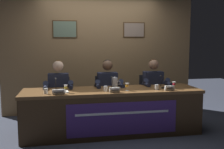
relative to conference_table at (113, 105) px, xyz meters
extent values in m
plane|color=#383D4C|center=(0.00, 0.11, -0.51)|extent=(12.00, 12.00, 0.00)
cube|color=#937047|center=(0.00, 1.53, 0.79)|extent=(4.16, 0.12, 2.60)
cube|color=#4C3319|center=(-0.75, 1.47, 1.30)|extent=(0.51, 0.02, 0.37)
cube|color=slate|center=(-0.75, 1.46, 1.30)|extent=(0.47, 0.01, 0.33)
cube|color=#4C3319|center=(0.74, 1.47, 1.30)|extent=(0.48, 0.02, 0.33)
cube|color=gray|center=(0.74, 1.46, 1.30)|extent=(0.44, 0.01, 0.29)
cube|color=brown|center=(0.00, 0.11, 0.22)|extent=(2.96, 0.78, 0.05)
cube|color=#402A16|center=(0.00, -0.26, -0.16)|extent=(2.90, 0.04, 0.70)
cube|color=#402A16|center=(-1.43, 0.11, -0.16)|extent=(0.08, 0.70, 0.70)
cube|color=#402A16|center=(1.43, 0.11, -0.16)|extent=(0.08, 0.70, 0.70)
cube|color=#4C2D7A|center=(0.10, -0.28, -0.16)|extent=(1.74, 0.01, 0.52)
cube|color=white|center=(0.10, -0.29, -0.07)|extent=(1.48, 0.00, 0.04)
cylinder|color=black|center=(-0.89, 0.60, -0.49)|extent=(0.44, 0.44, 0.02)
cylinder|color=black|center=(-0.89, 0.60, -0.28)|extent=(0.05, 0.05, 0.40)
cube|color=#232328|center=(-0.89, 0.60, -0.07)|extent=(0.44, 0.44, 0.03)
cube|color=#232328|center=(-0.89, 0.80, 0.17)|extent=(0.40, 0.05, 0.44)
cylinder|color=black|center=(-0.99, 0.25, -0.28)|extent=(0.10, 0.10, 0.45)
cylinder|color=black|center=(-0.79, 0.25, -0.28)|extent=(0.10, 0.10, 0.45)
cylinder|color=black|center=(-0.99, 0.40, 0.00)|extent=(0.13, 0.34, 0.13)
cylinder|color=black|center=(-0.79, 0.40, 0.00)|extent=(0.13, 0.34, 0.13)
cube|color=#1E2338|center=(-0.89, 0.57, 0.24)|extent=(0.36, 0.20, 0.48)
sphere|color=beige|center=(-0.89, 0.55, 0.61)|extent=(0.19, 0.19, 0.19)
sphere|color=#593819|center=(-0.89, 0.57, 0.63)|extent=(0.17, 0.17, 0.17)
cylinder|color=#1E2338|center=(-1.10, 0.47, 0.26)|extent=(0.09, 0.30, 0.25)
cylinder|color=#1E2338|center=(-0.68, 0.47, 0.26)|extent=(0.09, 0.30, 0.25)
cylinder|color=#1E2338|center=(-1.10, 0.31, 0.27)|extent=(0.07, 0.24, 0.07)
cylinder|color=#1E2338|center=(-0.68, 0.31, 0.27)|extent=(0.07, 0.24, 0.07)
cube|color=white|center=(-0.88, -0.21, 0.28)|extent=(0.19, 0.03, 0.08)
cube|color=white|center=(-0.88, -0.17, 0.28)|extent=(0.19, 0.03, 0.08)
cube|color=black|center=(-0.88, -0.21, 0.28)|extent=(0.13, 0.01, 0.01)
cylinder|color=white|center=(-0.77, -0.06, 0.24)|extent=(0.06, 0.06, 0.00)
cylinder|color=white|center=(-0.77, -0.06, 0.27)|extent=(0.01, 0.01, 0.05)
cone|color=white|center=(-0.77, -0.06, 0.33)|extent=(0.06, 0.06, 0.06)
cylinder|color=yellow|center=(-0.77, -0.06, 0.33)|extent=(0.04, 0.04, 0.04)
cylinder|color=silver|center=(-1.07, -0.09, 0.28)|extent=(0.06, 0.06, 0.08)
cylinder|color=silver|center=(-1.07, -0.09, 0.27)|extent=(0.05, 0.05, 0.05)
cylinder|color=black|center=(-0.92, 0.00, 0.25)|extent=(0.06, 0.06, 0.02)
cylinder|color=black|center=(-0.92, 0.07, 0.35)|extent=(0.01, 0.13, 0.18)
sphere|color=#2D2D2D|center=(-0.92, 0.13, 0.44)|extent=(0.03, 0.03, 0.03)
cylinder|color=black|center=(0.00, 0.60, -0.49)|extent=(0.44, 0.44, 0.02)
cylinder|color=black|center=(0.00, 0.60, -0.28)|extent=(0.05, 0.05, 0.40)
cube|color=#232328|center=(0.00, 0.60, -0.07)|extent=(0.44, 0.44, 0.03)
cube|color=#232328|center=(0.00, 0.80, 0.17)|extent=(0.40, 0.05, 0.44)
cylinder|color=black|center=(-0.10, 0.25, -0.28)|extent=(0.10, 0.10, 0.45)
cylinder|color=black|center=(0.10, 0.25, -0.28)|extent=(0.10, 0.10, 0.45)
cylinder|color=black|center=(-0.10, 0.40, 0.00)|extent=(0.13, 0.34, 0.13)
cylinder|color=black|center=(0.10, 0.40, 0.00)|extent=(0.13, 0.34, 0.13)
cube|color=#1E2338|center=(0.00, 0.57, 0.24)|extent=(0.36, 0.20, 0.48)
sphere|color=brown|center=(0.00, 0.55, 0.61)|extent=(0.19, 0.19, 0.19)
sphere|color=black|center=(0.00, 0.57, 0.63)|extent=(0.17, 0.17, 0.17)
cylinder|color=#1E2338|center=(-0.21, 0.47, 0.26)|extent=(0.09, 0.30, 0.25)
cylinder|color=#1E2338|center=(0.21, 0.47, 0.26)|extent=(0.09, 0.30, 0.25)
cylinder|color=#1E2338|center=(-0.21, 0.31, 0.27)|extent=(0.07, 0.24, 0.07)
cylinder|color=#1E2338|center=(0.21, 0.31, 0.27)|extent=(0.07, 0.24, 0.07)
cube|color=white|center=(-0.01, -0.19, 0.28)|extent=(0.16, 0.03, 0.08)
cube|color=white|center=(-0.01, -0.16, 0.28)|extent=(0.16, 0.03, 0.08)
cube|color=black|center=(-0.01, -0.20, 0.28)|extent=(0.11, 0.01, 0.01)
cylinder|color=white|center=(0.21, -0.06, 0.24)|extent=(0.06, 0.06, 0.00)
cylinder|color=white|center=(0.21, -0.06, 0.27)|extent=(0.01, 0.01, 0.05)
cone|color=white|center=(0.21, -0.06, 0.33)|extent=(0.06, 0.06, 0.06)
cylinder|color=orange|center=(0.21, -0.06, 0.33)|extent=(0.04, 0.04, 0.04)
cylinder|color=silver|center=(-0.14, -0.05, 0.28)|extent=(0.06, 0.06, 0.08)
cylinder|color=silver|center=(-0.14, -0.05, 0.27)|extent=(0.05, 0.05, 0.05)
cylinder|color=black|center=(0.00, 0.02, 0.25)|extent=(0.06, 0.06, 0.02)
cylinder|color=black|center=(0.00, 0.08, 0.35)|extent=(0.01, 0.13, 0.18)
sphere|color=#2D2D2D|center=(0.00, 0.14, 0.44)|extent=(0.03, 0.03, 0.03)
cylinder|color=black|center=(0.88, 0.60, -0.49)|extent=(0.44, 0.44, 0.02)
cylinder|color=black|center=(0.88, 0.60, -0.28)|extent=(0.05, 0.05, 0.40)
cube|color=#232328|center=(0.88, 0.60, -0.07)|extent=(0.44, 0.44, 0.03)
cube|color=#232328|center=(0.88, 0.80, 0.17)|extent=(0.40, 0.05, 0.44)
cylinder|color=black|center=(0.78, 0.25, -0.28)|extent=(0.10, 0.10, 0.45)
cylinder|color=black|center=(0.98, 0.25, -0.28)|extent=(0.10, 0.10, 0.45)
cylinder|color=black|center=(0.78, 0.40, 0.00)|extent=(0.13, 0.34, 0.13)
cylinder|color=black|center=(0.98, 0.40, 0.00)|extent=(0.13, 0.34, 0.13)
cube|color=#1E2338|center=(0.88, 0.57, 0.24)|extent=(0.36, 0.20, 0.48)
sphere|color=#8E664C|center=(0.88, 0.55, 0.61)|extent=(0.19, 0.19, 0.19)
sphere|color=#331E0F|center=(0.88, 0.57, 0.63)|extent=(0.17, 0.17, 0.17)
cylinder|color=#1E2338|center=(0.67, 0.47, 0.26)|extent=(0.09, 0.30, 0.25)
cylinder|color=#1E2338|center=(1.09, 0.47, 0.26)|extent=(0.09, 0.30, 0.25)
cylinder|color=#1E2338|center=(0.67, 0.31, 0.27)|extent=(0.07, 0.24, 0.07)
cylinder|color=#1E2338|center=(1.09, 0.31, 0.27)|extent=(0.07, 0.24, 0.07)
cube|color=white|center=(0.90, -0.18, 0.28)|extent=(0.16, 0.03, 0.08)
cube|color=white|center=(0.90, -0.15, 0.28)|extent=(0.16, 0.03, 0.08)
cube|color=black|center=(0.90, -0.19, 0.28)|extent=(0.11, 0.01, 0.01)
cylinder|color=white|center=(1.03, -0.04, 0.24)|extent=(0.06, 0.06, 0.00)
cylinder|color=white|center=(1.03, -0.04, 0.27)|extent=(0.01, 0.01, 0.05)
cone|color=white|center=(1.03, -0.04, 0.33)|extent=(0.06, 0.06, 0.06)
cylinder|color=#B21E2D|center=(1.03, -0.04, 0.33)|extent=(0.04, 0.04, 0.04)
cylinder|color=silver|center=(0.72, -0.06, 0.28)|extent=(0.06, 0.06, 0.08)
cylinder|color=silver|center=(0.72, -0.06, 0.27)|extent=(0.05, 0.05, 0.05)
cylinder|color=black|center=(0.87, 0.03, 0.25)|extent=(0.06, 0.06, 0.02)
cylinder|color=black|center=(0.87, 0.09, 0.35)|extent=(0.01, 0.13, 0.18)
sphere|color=#2D2D2D|center=(0.87, 0.16, 0.44)|extent=(0.03, 0.03, 0.03)
cylinder|color=silver|center=(0.05, 0.17, 0.33)|extent=(0.10, 0.10, 0.18)
cylinder|color=silver|center=(0.05, 0.17, 0.43)|extent=(0.09, 0.08, 0.01)
sphere|color=silver|center=(0.05, 0.17, 0.44)|extent=(0.02, 0.02, 0.02)
torus|color=silver|center=(0.12, 0.17, 0.34)|extent=(0.07, 0.01, 0.07)
cube|color=white|center=(-0.83, 0.00, 0.25)|extent=(0.23, 0.18, 0.01)
camera|label=1|loc=(-0.79, -4.09, 1.00)|focal=41.47mm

